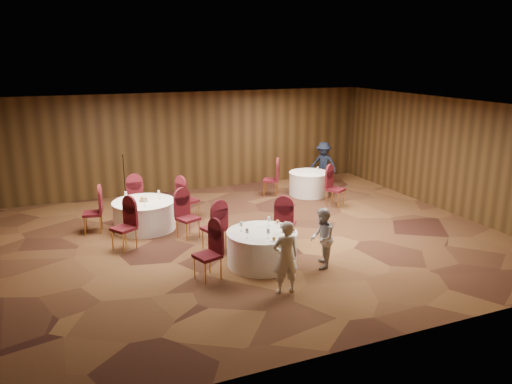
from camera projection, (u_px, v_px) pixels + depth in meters
name	position (u px, v px, depth m)	size (l,w,h in m)	color
ground	(252.00, 238.00, 12.24)	(12.00, 12.00, 0.00)	black
room_shell	(251.00, 160.00, 11.71)	(12.00, 12.00, 12.00)	silver
table_main	(262.00, 248.00, 10.61)	(1.50, 1.50, 0.74)	white
table_left	(144.00, 215.00, 12.79)	(1.59, 1.59, 0.74)	white
table_right	(309.00, 183.00, 15.89)	(1.27, 1.27, 0.74)	white
chairs_main	(237.00, 234.00, 11.05)	(2.98, 2.13, 1.00)	#410D15
chairs_left	(146.00, 211.00, 12.73)	(3.17, 3.10, 1.00)	#410D15
chairs_right	(302.00, 184.00, 15.28)	(2.03, 2.47, 1.00)	#410D15
tabletop_main	(270.00, 228.00, 10.45)	(1.16, 1.09, 0.22)	silver
tabletop_left	(143.00, 198.00, 12.67)	(0.89, 0.86, 0.22)	silver
tabletop_right	(318.00, 169.00, 15.58)	(0.08, 0.08, 0.22)	silver
mic_stand	(125.00, 189.00, 15.04)	(0.24, 0.24, 1.48)	black
woman_a	(286.00, 257.00, 9.28)	(0.52, 0.34, 1.42)	silver
woman_b	(322.00, 238.00, 10.41)	(0.63, 0.49, 1.29)	#ABABAF
man_c	(323.00, 164.00, 17.01)	(0.96, 0.55, 1.49)	black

